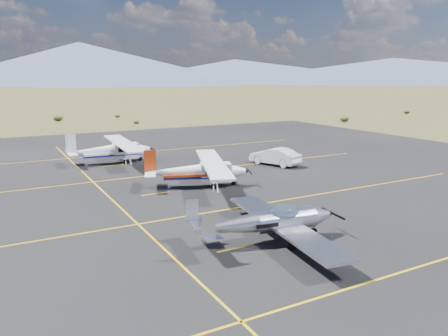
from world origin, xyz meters
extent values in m
plane|color=#383D1C|center=(0.00, 0.00, 0.00)|extent=(1600.00, 1600.00, 0.00)
cube|color=black|center=(0.00, 7.00, 0.00)|extent=(72.00, 72.00, 0.02)
cube|color=silver|center=(-0.44, -3.67, 0.83)|extent=(2.95, 10.09, 0.13)
ellipsoid|color=#99BFD8|center=(-0.44, -3.67, 1.36)|extent=(1.94, 1.28, 0.91)
cube|color=silver|center=(-4.50, -3.12, 1.14)|extent=(1.22, 3.40, 0.07)
cube|color=silver|center=(-4.83, -4.30, 1.64)|extent=(0.61, 0.15, 1.11)
cube|color=silver|center=(-4.50, -1.89, 1.64)|extent=(0.61, 0.15, 1.11)
cylinder|color=black|center=(1.31, -3.92, 0.20)|extent=(0.39, 0.15, 0.38)
cylinder|color=black|center=(-0.84, -4.96, 0.23)|extent=(0.46, 0.18, 0.44)
cylinder|color=black|center=(-0.48, -2.33, 0.23)|extent=(0.46, 0.18, 0.44)
cube|color=white|center=(1.61, 7.37, 1.06)|extent=(2.46, 1.84, 1.35)
cube|color=white|center=(1.42, 7.43, 1.76)|extent=(5.26, 10.82, 0.14)
cube|color=black|center=(1.61, 7.37, 1.34)|extent=(1.91, 1.67, 0.55)
cube|color=#C13710|center=(0.40, 7.82, 0.96)|extent=(5.08, 2.82, 0.18)
cube|color=#C13710|center=(-2.78, 8.99, 2.00)|extent=(0.82, 0.36, 1.60)
cube|color=white|center=(-2.78, 8.99, 1.21)|extent=(1.81, 3.25, 0.06)
cylinder|color=black|center=(2.83, 6.92, 0.19)|extent=(0.37, 0.22, 0.36)
cylinder|color=black|center=(0.97, 6.49, 0.23)|extent=(0.46, 0.27, 0.44)
cylinder|color=black|center=(1.69, 8.45, 0.23)|extent=(0.46, 0.27, 0.44)
cube|color=white|center=(-1.51, 19.50, 1.09)|extent=(2.33, 1.32, 1.39)
cube|color=white|center=(-1.71, 19.51, 1.81)|extent=(2.31, 11.38, 0.14)
cube|color=black|center=(-1.51, 19.50, 1.38)|extent=(1.72, 1.32, 0.57)
cube|color=white|center=(-2.84, 19.58, 0.99)|extent=(5.20, 1.52, 0.18)
cube|color=white|center=(-6.33, 19.80, 2.06)|extent=(0.88, 0.13, 1.64)
cube|color=white|center=(-6.33, 19.80, 1.24)|extent=(0.98, 3.33, 0.06)
cylinder|color=black|center=(-0.18, 19.41, 0.19)|extent=(0.38, 0.13, 0.37)
cylinder|color=black|center=(-1.88, 18.44, 0.24)|extent=(0.46, 0.16, 0.45)
cylinder|color=black|center=(-1.75, 20.59, 0.24)|extent=(0.46, 0.16, 0.45)
imported|color=silver|center=(9.95, 11.71, 0.79)|extent=(3.19, 5.01, 1.56)
camera|label=1|loc=(-12.75, -20.14, 7.97)|focal=35.00mm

